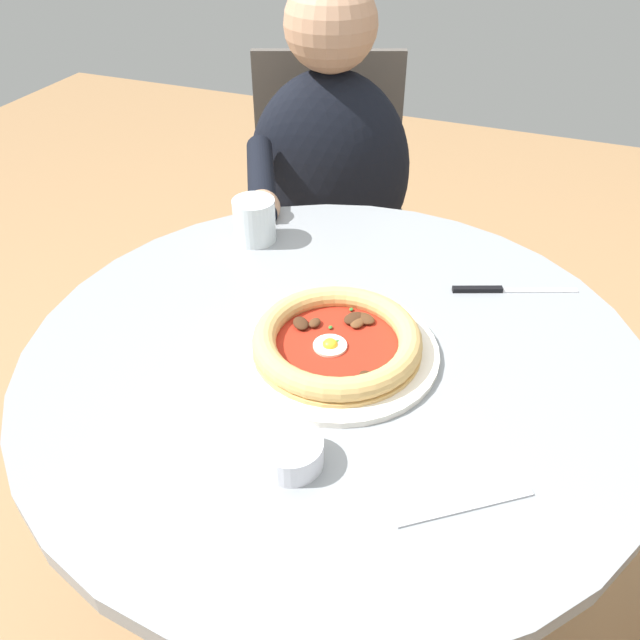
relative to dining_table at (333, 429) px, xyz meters
name	(u,v)px	position (x,y,z in m)	size (l,w,h in m)	color
ground_plane	(330,615)	(0.00, 0.00, -0.59)	(6.00, 6.00, 0.02)	#9E754C
dining_table	(333,429)	(0.00, 0.00, 0.00)	(0.92, 0.92, 0.75)	gray
pizza_on_plate	(337,343)	(-0.01, -0.01, 0.19)	(0.30, 0.30, 0.04)	white
water_glass	(255,222)	(0.24, 0.25, 0.21)	(0.08, 0.08, 0.08)	silver
steak_knife	(496,290)	(0.24, -0.20, 0.17)	(0.09, 0.20, 0.01)	silver
ramekin_capers	(291,452)	(-0.22, -0.03, 0.19)	(0.08, 0.08, 0.04)	white
fork_utensil	(465,507)	(-0.21, -0.23, 0.17)	(0.11, 0.14, 0.00)	#BCBCC1
diner_person	(328,242)	(0.66, 0.26, -0.07)	(0.57, 0.44, 1.13)	#282833
cafe_chair_diner	(328,203)	(0.81, 0.32, -0.04)	(0.57, 0.57, 0.91)	#504A45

